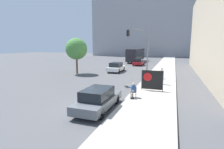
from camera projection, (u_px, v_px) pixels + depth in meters
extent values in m
plane|color=#4F4F51|center=(93.00, 109.00, 11.67)|extent=(160.00, 160.00, 0.00)
cube|color=#A8A399|center=(161.00, 75.00, 24.48)|extent=(3.77, 90.00, 0.16)
cube|color=#99999E|center=(157.00, 28.00, 70.02)|extent=(52.00, 12.00, 22.53)
cylinder|color=#474C56|center=(131.00, 95.00, 13.70)|extent=(0.03, 0.03, 0.42)
cylinder|color=#474C56|center=(135.00, 96.00, 13.58)|extent=(0.03, 0.03, 0.42)
cylinder|color=#474C56|center=(132.00, 94.00, 14.05)|extent=(0.03, 0.03, 0.42)
cylinder|color=#474C56|center=(136.00, 94.00, 13.93)|extent=(0.03, 0.03, 0.42)
cube|color=navy|center=(133.00, 92.00, 13.78)|extent=(0.40, 0.40, 0.02)
cube|color=navy|center=(134.00, 89.00, 13.92)|extent=(0.40, 0.02, 0.38)
cylinder|color=#756651|center=(133.00, 91.00, 13.61)|extent=(0.18, 0.42, 0.18)
cylinder|color=#756651|center=(132.00, 96.00, 13.47)|extent=(0.16, 0.16, 0.42)
cube|color=black|center=(132.00, 98.00, 13.44)|extent=(0.20, 0.28, 0.10)
cylinder|color=navy|center=(134.00, 89.00, 13.76)|extent=(0.34, 0.34, 0.52)
sphere|color=beige|center=(134.00, 84.00, 13.70)|extent=(0.22, 0.22, 0.22)
cylinder|color=navy|center=(129.00, 87.00, 13.78)|extent=(0.45, 0.09, 0.09)
cube|color=#EAE5C6|center=(127.00, 87.00, 13.84)|extent=(0.39, 0.02, 0.32)
cube|color=black|center=(127.00, 87.00, 13.83)|extent=(0.30, 0.01, 0.08)
cylinder|color=#424247|center=(148.00, 84.00, 17.03)|extent=(0.28, 0.28, 0.79)
cylinder|color=#B23333|center=(148.00, 76.00, 16.92)|extent=(0.34, 0.34, 0.63)
sphere|color=beige|center=(149.00, 72.00, 16.85)|extent=(0.21, 0.21, 0.21)
cylinder|color=#334775|center=(161.00, 80.00, 18.58)|extent=(0.28, 0.28, 0.87)
cylinder|color=silver|center=(162.00, 73.00, 18.45)|extent=(0.34, 0.34, 0.69)
sphere|color=beige|center=(162.00, 68.00, 18.38)|extent=(0.23, 0.23, 0.23)
cylinder|color=slate|center=(142.00, 80.00, 16.17)|extent=(0.06, 0.06, 1.84)
cylinder|color=slate|center=(163.00, 81.00, 15.54)|extent=(0.06, 0.06, 1.84)
cube|color=black|center=(152.00, 80.00, 15.84)|extent=(1.92, 0.02, 1.74)
cylinder|color=red|center=(148.00, 77.00, 15.92)|extent=(0.77, 0.01, 0.77)
cylinder|color=slate|center=(148.00, 52.00, 21.86)|extent=(0.16, 0.16, 6.42)
cylinder|color=slate|center=(138.00, 29.00, 22.28)|extent=(1.05, 2.83, 0.11)
cube|color=black|center=(128.00, 33.00, 23.25)|extent=(0.38, 0.38, 0.84)
sphere|color=green|center=(128.00, 35.00, 23.30)|extent=(0.18, 0.18, 0.18)
cube|color=#565B60|center=(99.00, 101.00, 11.65)|extent=(1.82, 4.64, 0.54)
cube|color=black|center=(97.00, 93.00, 11.38)|extent=(1.57, 2.41, 0.64)
cylinder|color=black|center=(97.00, 97.00, 13.28)|extent=(0.22, 0.64, 0.64)
cylinder|color=black|center=(117.00, 99.00, 12.76)|extent=(0.22, 0.64, 0.64)
cylinder|color=black|center=(77.00, 110.00, 10.61)|extent=(0.22, 0.64, 0.64)
cylinder|color=black|center=(101.00, 114.00, 10.08)|extent=(0.22, 0.64, 0.64)
cube|color=white|center=(116.00, 68.00, 28.42)|extent=(1.85, 4.57, 0.58)
cube|color=black|center=(116.00, 65.00, 28.15)|extent=(1.59, 2.37, 0.67)
cylinder|color=black|center=(114.00, 68.00, 30.05)|extent=(0.22, 0.64, 0.64)
cylinder|color=black|center=(123.00, 69.00, 29.51)|extent=(0.22, 0.64, 0.64)
cylinder|color=black|center=(109.00, 71.00, 27.42)|extent=(0.22, 0.64, 0.64)
cylinder|color=black|center=(118.00, 71.00, 26.88)|extent=(0.22, 0.64, 0.64)
cube|color=maroon|center=(138.00, 63.00, 37.55)|extent=(1.86, 4.21, 0.52)
cube|color=black|center=(138.00, 60.00, 37.30)|extent=(1.60, 2.19, 0.62)
cylinder|color=black|center=(136.00, 63.00, 39.07)|extent=(0.22, 0.64, 0.64)
cylinder|color=black|center=(143.00, 63.00, 38.53)|extent=(0.22, 0.64, 0.64)
cylinder|color=black|center=(133.00, 64.00, 36.64)|extent=(0.22, 0.64, 0.64)
cylinder|color=black|center=(141.00, 65.00, 36.10)|extent=(0.22, 0.64, 0.64)
cube|color=#232328|center=(136.00, 55.00, 45.33)|extent=(2.47, 11.57, 2.94)
cube|color=black|center=(136.00, 54.00, 45.30)|extent=(2.49, 10.99, 0.95)
cylinder|color=black|center=(135.00, 59.00, 49.25)|extent=(0.30, 1.04, 1.04)
cylinder|color=black|center=(142.00, 59.00, 48.53)|extent=(0.30, 1.04, 1.04)
cylinder|color=black|center=(128.00, 61.00, 42.58)|extent=(0.30, 1.04, 1.04)
cylinder|color=black|center=(137.00, 61.00, 41.86)|extent=(0.30, 1.04, 1.04)
cylinder|color=brown|center=(77.00, 65.00, 26.32)|extent=(0.28, 0.28, 2.61)
sphere|color=#47843D|center=(76.00, 49.00, 25.93)|extent=(3.20, 3.20, 3.20)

